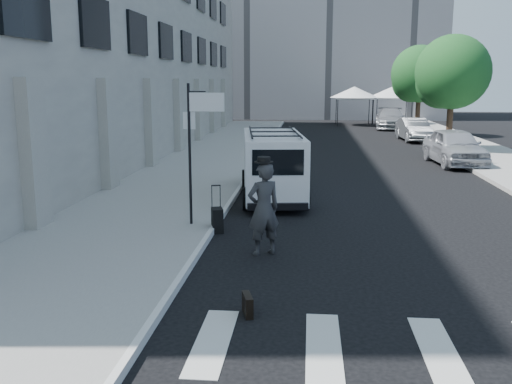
% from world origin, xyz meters
% --- Properties ---
extents(ground, '(120.00, 120.00, 0.00)m').
position_xyz_m(ground, '(0.00, 0.00, 0.00)').
color(ground, black).
rests_on(ground, ground).
extents(sidewalk_left, '(4.50, 48.00, 0.15)m').
position_xyz_m(sidewalk_left, '(-4.25, 16.00, 0.07)').
color(sidewalk_left, gray).
rests_on(sidewalk_left, ground).
extents(sidewalk_right, '(4.00, 56.00, 0.15)m').
position_xyz_m(sidewalk_right, '(9.00, 20.00, 0.07)').
color(sidewalk_right, gray).
rests_on(sidewalk_right, ground).
extents(building_left, '(10.00, 44.00, 12.00)m').
position_xyz_m(building_left, '(-11.50, 18.00, 6.00)').
color(building_left, gray).
rests_on(building_left, ground).
extents(sign_pole, '(1.03, 0.07, 3.50)m').
position_xyz_m(sign_pole, '(-2.36, 3.20, 2.65)').
color(sign_pole, black).
rests_on(sign_pole, sidewalk_left).
extents(tree_near, '(3.80, 3.83, 6.03)m').
position_xyz_m(tree_near, '(7.50, 20.15, 3.97)').
color(tree_near, black).
rests_on(tree_near, ground).
extents(tree_far, '(3.80, 3.83, 6.03)m').
position_xyz_m(tree_far, '(7.50, 29.15, 3.97)').
color(tree_far, black).
rests_on(tree_far, ground).
extents(tent_left, '(4.00, 4.00, 3.20)m').
position_xyz_m(tent_left, '(4.00, 38.00, 2.71)').
color(tent_left, black).
rests_on(tent_left, ground).
extents(tent_right, '(4.00, 4.00, 3.20)m').
position_xyz_m(tent_right, '(7.20, 38.50, 2.71)').
color(tent_right, black).
rests_on(tent_right, ground).
extents(businessman, '(0.88, 0.78, 2.02)m').
position_xyz_m(businessman, '(-0.60, 1.26, 1.01)').
color(businessman, '#303032').
rests_on(businessman, ground).
extents(briefcase, '(0.23, 0.46, 0.34)m').
position_xyz_m(briefcase, '(-0.60, -2.00, 0.17)').
color(briefcase, black).
rests_on(briefcase, ground).
extents(suitcase, '(0.37, 0.47, 1.17)m').
position_xyz_m(suitcase, '(-1.90, 3.00, 0.31)').
color(suitcase, black).
rests_on(suitcase, ground).
extents(cargo_van, '(2.41, 5.59, 2.07)m').
position_xyz_m(cargo_van, '(-0.82, 7.40, 1.08)').
color(cargo_van, white).
rests_on(cargo_van, ground).
extents(parked_car_a, '(2.23, 4.89, 1.63)m').
position_xyz_m(parked_car_a, '(6.80, 15.39, 0.81)').
color(parked_car_a, '#A5A7AD').
rests_on(parked_car_a, ground).
extents(parked_car_b, '(1.74, 4.35, 1.41)m').
position_xyz_m(parked_car_b, '(6.80, 25.59, 0.70)').
color(parked_car_b, '#4D5053').
rests_on(parked_car_b, ground).
extents(parked_car_c, '(2.75, 5.61, 1.57)m').
position_xyz_m(parked_car_c, '(6.59, 34.64, 0.78)').
color(parked_car_c, '#919398').
rests_on(parked_car_c, ground).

